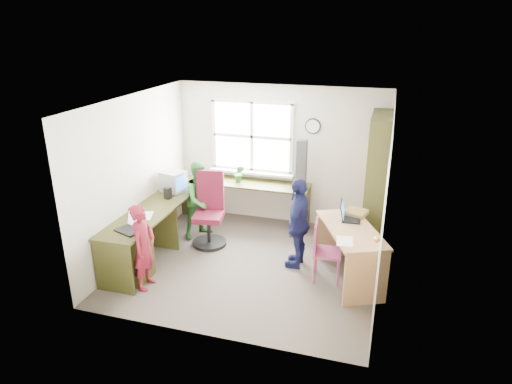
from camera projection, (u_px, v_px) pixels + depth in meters
The scene contains 19 objects.
room at pixel (254, 185), 6.40m from camera, with size 3.64×3.44×2.44m.
l_desk at pixel (160, 233), 6.68m from camera, with size 2.38×2.95×0.75m.
right_desk at pixel (350, 242), 6.18m from camera, with size 1.11×1.46×0.77m.
bookshelf at pixel (376, 185), 7.01m from camera, with size 0.30×1.02×2.10m.
swivel_chair at pixel (209, 213), 7.23m from camera, with size 0.64×0.64×1.18m.
wooden_chair at pixel (323, 248), 6.22m from camera, with size 0.40×0.40×0.86m.
crt_monitor at pixel (173, 181), 7.40m from camera, with size 0.42×0.39×0.34m.
laptop_left at pixel (132, 226), 6.09m from camera, with size 0.42×0.38×0.23m.
laptop_right at pixel (348, 215), 6.39m from camera, with size 0.31×0.36×0.24m.
speaker_a at pixel (168, 193), 7.13m from camera, with size 0.11×0.11×0.19m.
speaker_b at pixel (181, 183), 7.58m from camera, with size 0.10×0.10×0.19m.
cd_tower at pixel (301, 164), 7.50m from camera, with size 0.17×0.15×0.82m.
game_box at pixel (356, 213), 6.53m from camera, with size 0.37×0.37×0.06m.
paper_a at pixel (144, 216), 6.54m from camera, with size 0.31×0.37×0.00m.
paper_b at pixel (345, 241), 5.75m from camera, with size 0.24×0.32×0.00m.
potted_plant at pixel (239, 174), 7.85m from camera, with size 0.17×0.13×0.30m, color #2A6628.
person_red at pixel (143, 247), 5.98m from camera, with size 0.43×0.28×1.19m, color maroon.
person_green at pixel (201, 199), 7.44m from camera, with size 0.62×0.48×1.28m, color #30762F.
person_navy at pixel (299, 223), 6.50m from camera, with size 0.79×0.33×1.34m, color #161A47.
Camera 1 is at (1.76, -5.66, 3.38)m, focal length 32.00 mm.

